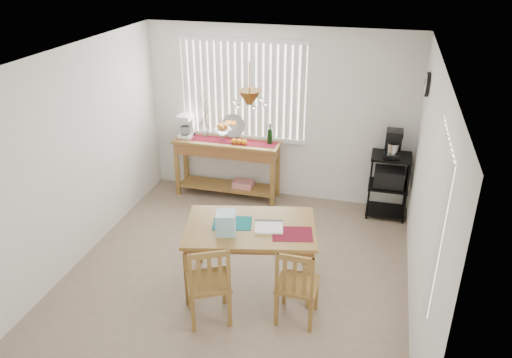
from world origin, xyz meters
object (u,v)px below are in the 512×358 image
(cart_items, at_px, (393,143))
(chair_right, at_px, (297,286))
(wire_cart, at_px, (389,180))
(chair_left, at_px, (209,283))
(dining_table, at_px, (250,233))
(sideboard, at_px, (228,155))

(cart_items, bearing_deg, chair_right, -108.35)
(wire_cart, xyz_separation_m, cart_items, (0.00, 0.01, 0.55))
(cart_items, xyz_separation_m, chair_left, (-1.73, -2.80, -0.65))
(cart_items, distance_m, dining_table, 2.59)
(chair_left, bearing_deg, chair_right, 14.28)
(wire_cart, xyz_separation_m, chair_right, (-0.85, -2.56, -0.12))
(dining_table, distance_m, chair_left, 0.79)
(cart_items, bearing_deg, wire_cart, -90.00)
(sideboard, relative_size, dining_table, 1.01)
(cart_items, distance_m, chair_left, 3.35)
(sideboard, distance_m, cart_items, 2.45)
(wire_cart, height_order, dining_table, wire_cart)
(sideboard, distance_m, dining_table, 2.28)
(wire_cart, relative_size, cart_items, 2.43)
(dining_table, xyz_separation_m, chair_left, (-0.25, -0.72, -0.22))
(dining_table, xyz_separation_m, chair_right, (0.63, -0.49, -0.24))
(dining_table, bearing_deg, sideboard, 114.15)
(dining_table, relative_size, chair_right, 1.78)
(wire_cart, xyz_separation_m, chair_left, (-1.73, -2.79, -0.10))
(sideboard, height_order, wire_cart, wire_cart)
(sideboard, distance_m, chair_left, 2.89)
(dining_table, height_order, chair_right, chair_right)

